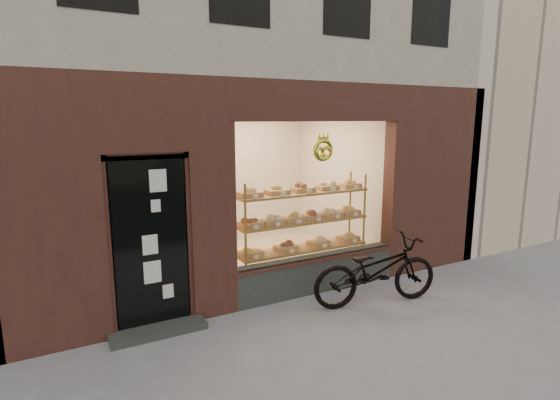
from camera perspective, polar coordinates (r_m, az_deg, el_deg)
ground at (r=5.10m, az=14.24°, el=-20.31°), size 90.00×90.00×0.00m
neighbor_right at (r=15.45m, az=28.19°, el=16.56°), size 12.00×7.00×9.00m
display_shelf at (r=6.91m, az=2.97°, el=-3.65°), size 2.20×0.45×1.70m
bicycle at (r=6.35m, az=12.42°, el=-8.97°), size 1.96×1.01×0.98m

